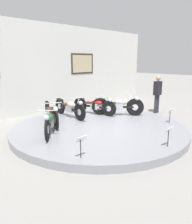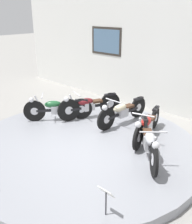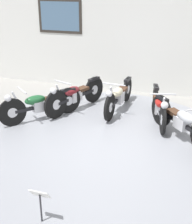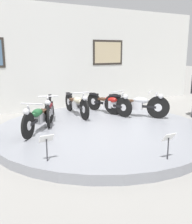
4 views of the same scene
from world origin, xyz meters
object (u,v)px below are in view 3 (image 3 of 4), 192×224
at_px(motorcycle_cream, 119,96).
at_px(motorcycle_red, 159,105).
at_px(motorcycle_green, 40,104).
at_px(motorcycle_silver, 182,121).
at_px(motorcycle_maroon, 75,95).
at_px(info_placard_front_centre, 40,198).

distance_m(motorcycle_cream, motorcycle_red, 1.05).
xyz_separation_m(motorcycle_green, motorcycle_silver, (3.09, 0.00, 0.02)).
xyz_separation_m(motorcycle_cream, motorcycle_red, (1.01, -0.31, -0.01)).
bearing_deg(motorcycle_cream, motorcycle_red, -17.03).
bearing_deg(motorcycle_maroon, motorcycle_silver, -16.84).
distance_m(motorcycle_green, info_placard_front_centre, 3.32).
height_order(motorcycle_maroon, motorcycle_cream, motorcycle_maroon).
bearing_deg(motorcycle_maroon, motorcycle_red, -0.15).
bearing_deg(info_placard_front_centre, motorcycle_maroon, 105.20).
bearing_deg(motorcycle_maroon, motorcycle_green, -124.77).
distance_m(motorcycle_red, info_placard_front_centre, 3.84).
bearing_deg(info_placard_front_centre, motorcycle_cream, 90.04).
bearing_deg(motorcycle_red, motorcycle_cream, 162.97).
relative_size(motorcycle_cream, motorcycle_silver, 1.26).
relative_size(motorcycle_green, motorcycle_cream, 0.79).
distance_m(motorcycle_cream, info_placard_front_centre, 4.01).
bearing_deg(info_placard_front_centre, motorcycle_green, 117.80).
distance_m(motorcycle_green, motorcycle_cream, 1.88).
xyz_separation_m(motorcycle_green, motorcycle_maroon, (0.54, 0.78, 0.02)).
height_order(motorcycle_green, motorcycle_red, motorcycle_green).
bearing_deg(motorcycle_cream, motorcycle_green, -145.05).
xyz_separation_m(motorcycle_maroon, motorcycle_cream, (1.00, 0.30, -0.02)).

